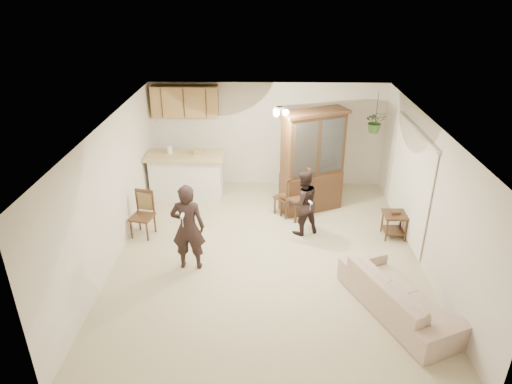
{
  "coord_description": "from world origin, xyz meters",
  "views": [
    {
      "loc": [
        -0.04,
        -7.13,
        4.72
      ],
      "look_at": [
        -0.22,
        0.4,
        1.11
      ],
      "focal_mm": 32.0,
      "sensor_mm": 36.0,
      "label": 1
    }
  ],
  "objects_px": {
    "adult": "(188,222)",
    "sofa": "(399,292)",
    "chair_hutch_left": "(295,203)",
    "side_table": "(394,225)",
    "china_hutch": "(312,162)",
    "child": "(303,202)",
    "chair_bar": "(143,224)",
    "chair_hutch_right": "(286,203)"
  },
  "relations": [
    {
      "from": "side_table",
      "to": "chair_bar",
      "type": "distance_m",
      "value": 4.95
    },
    {
      "from": "chair_bar",
      "to": "adult",
      "type": "bearing_deg",
      "value": -30.62
    },
    {
      "from": "sofa",
      "to": "side_table",
      "type": "distance_m",
      "value": 2.29
    },
    {
      "from": "adult",
      "to": "china_hutch",
      "type": "xyz_separation_m",
      "value": [
        2.31,
        2.29,
        0.2
      ]
    },
    {
      "from": "side_table",
      "to": "chair_hutch_right",
      "type": "relative_size",
      "value": 0.61
    },
    {
      "from": "child",
      "to": "chair_hutch_left",
      "type": "xyz_separation_m",
      "value": [
        -0.11,
        0.67,
        -0.36
      ]
    },
    {
      "from": "adult",
      "to": "sofa",
      "type": "bearing_deg",
      "value": 162.47
    },
    {
      "from": "adult",
      "to": "chair_hutch_left",
      "type": "xyz_separation_m",
      "value": [
        1.94,
        1.91,
        -0.59
      ]
    },
    {
      "from": "china_hutch",
      "to": "chair_hutch_right",
      "type": "height_order",
      "value": "china_hutch"
    },
    {
      "from": "adult",
      "to": "chair_bar",
      "type": "xyz_separation_m",
      "value": [
        -1.09,
        1.05,
        -0.64
      ]
    },
    {
      "from": "child",
      "to": "side_table",
      "type": "height_order",
      "value": "child"
    },
    {
      "from": "child",
      "to": "side_table",
      "type": "bearing_deg",
      "value": 154.04
    },
    {
      "from": "sofa",
      "to": "side_table",
      "type": "relative_size",
      "value": 3.34
    },
    {
      "from": "chair_bar",
      "to": "chair_hutch_right",
      "type": "distance_m",
      "value": 3.02
    },
    {
      "from": "adult",
      "to": "china_hutch",
      "type": "bearing_deg",
      "value": -134.45
    },
    {
      "from": "chair_bar",
      "to": "chair_hutch_right",
      "type": "bearing_deg",
      "value": 31.8
    },
    {
      "from": "sofa",
      "to": "china_hutch",
      "type": "distance_m",
      "value": 3.64
    },
    {
      "from": "side_table",
      "to": "chair_hutch_right",
      "type": "height_order",
      "value": "chair_hutch_right"
    },
    {
      "from": "chair_bar",
      "to": "china_hutch",
      "type": "bearing_deg",
      "value": 33.25
    },
    {
      "from": "adult",
      "to": "side_table",
      "type": "bearing_deg",
      "value": -163.04
    },
    {
      "from": "chair_hutch_left",
      "to": "side_table",
      "type": "bearing_deg",
      "value": 21.48
    },
    {
      "from": "sofa",
      "to": "chair_hutch_right",
      "type": "xyz_separation_m",
      "value": [
        -1.61,
        3.13,
        -0.11
      ]
    },
    {
      "from": "sofa",
      "to": "side_table",
      "type": "height_order",
      "value": "sofa"
    },
    {
      "from": "sofa",
      "to": "chair_hutch_right",
      "type": "relative_size",
      "value": 2.04
    },
    {
      "from": "china_hutch",
      "to": "chair_hutch_right",
      "type": "bearing_deg",
      "value": -177.19
    },
    {
      "from": "sofa",
      "to": "side_table",
      "type": "bearing_deg",
      "value": -36.25
    },
    {
      "from": "sofa",
      "to": "china_hutch",
      "type": "height_order",
      "value": "china_hutch"
    },
    {
      "from": "side_table",
      "to": "adult",
      "type": "bearing_deg",
      "value": -163.77
    },
    {
      "from": "sofa",
      "to": "child",
      "type": "height_order",
      "value": "child"
    },
    {
      "from": "china_hutch",
      "to": "side_table",
      "type": "height_order",
      "value": "china_hutch"
    },
    {
      "from": "sofa",
      "to": "chair_bar",
      "type": "height_order",
      "value": "chair_bar"
    },
    {
      "from": "sofa",
      "to": "chair_bar",
      "type": "bearing_deg",
      "value": 40.13
    },
    {
      "from": "adult",
      "to": "china_hutch",
      "type": "distance_m",
      "value": 3.26
    },
    {
      "from": "sofa",
      "to": "adult",
      "type": "xyz_separation_m",
      "value": [
        -3.37,
        1.11,
        0.53
      ]
    },
    {
      "from": "chair_bar",
      "to": "chair_hutch_left",
      "type": "xyz_separation_m",
      "value": [
        3.04,
        0.86,
        0.05
      ]
    },
    {
      "from": "side_table",
      "to": "chair_hutch_left",
      "type": "height_order",
      "value": "chair_hutch_left"
    },
    {
      "from": "child",
      "to": "side_table",
      "type": "xyz_separation_m",
      "value": [
        1.8,
        -0.12,
        -0.41
      ]
    },
    {
      "from": "sofa",
      "to": "adult",
      "type": "height_order",
      "value": "adult"
    },
    {
      "from": "sofa",
      "to": "child",
      "type": "distance_m",
      "value": 2.71
    },
    {
      "from": "chair_hutch_left",
      "to": "chair_hutch_right",
      "type": "relative_size",
      "value": 1.21
    },
    {
      "from": "sofa",
      "to": "chair_bar",
      "type": "distance_m",
      "value": 4.96
    },
    {
      "from": "sofa",
      "to": "chair_hutch_left",
      "type": "relative_size",
      "value": 1.69
    }
  ]
}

